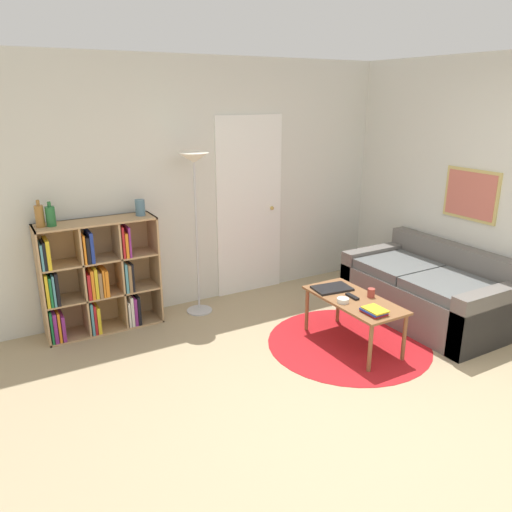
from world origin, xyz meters
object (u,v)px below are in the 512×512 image
Objects in this scene: cup at (371,293)px; bottle_left at (40,216)px; bookshelf at (96,280)px; floor_lamp at (195,181)px; laptop at (332,288)px; vase_on_shelf at (140,208)px; couch at (430,292)px; bowl at (343,300)px; coffee_table at (354,304)px; bottle_middle at (51,216)px.

cup is 3.04m from bottle_left.
floor_lamp is at bearing -5.57° from bookshelf.
laptop is 2.00m from vase_on_shelf.
laptop is (-1.11, 0.21, 0.19)m from couch.
bowl reaches higher than laptop.
bookshelf is 2.91× the size of laptop.
coffee_table is (1.95, -1.49, -0.11)m from bookshelf.
coffee_table is 0.29m from laptop.
cup is (0.19, -0.33, 0.03)m from laptop.
laptop is at bearing 69.39° from bowl.
bottle_left is (-1.44, 0.10, -0.21)m from floor_lamp.
laptop is at bearing -27.30° from bottle_left.
floor_lamp is at bearing 146.71° from couch.
vase_on_shelf is at bearing 140.15° from laptop.
floor_lamp is 0.59m from vase_on_shelf.
vase_on_shelf is (-2.55, 1.41, 0.90)m from couch.
bookshelf is at bearing 174.43° from floor_lamp.
bowl is 0.30m from cup.
couch is at bearing -10.78° from laptop.
bowl is (-1.22, -0.09, 0.20)m from couch.
bookshelf is 1.36m from floor_lamp.
laptop is at bearing 96.96° from coffee_table.
floor_lamp is at bearing 127.21° from cup.
bowl is 0.45× the size of bottle_left.
bowl is 2.12m from vase_on_shelf.
cup is 0.37× the size of bottle_middle.
bookshelf is 7.00× the size of vase_on_shelf.
floor_lamp reaches higher than bowl.
laptop is 4.64× the size of cup.
bowl is 2.71m from bottle_middle.
bottle_left reaches higher than bookshelf.
bottle_left is at bearing 147.95° from coffee_table.
bowl is at bearing -34.03° from bottle_left.
floor_lamp reaches higher than cup.
couch is (2.01, -1.32, -1.13)m from floor_lamp.
vase_on_shelf is (-1.47, 1.48, 0.77)m from coffee_table.
bookshelf is 1.12× the size of coffee_table.
bottle_left is 1.55× the size of vase_on_shelf.
bottle_middle is at bearing 147.22° from coffee_table.
coffee_table is at bearing -176.42° from couch.
bottle_left is at bearing 179.92° from bookshelf.
bowl is (-0.15, -0.02, 0.07)m from coffee_table.
couch is 6.72× the size of bottle_left.
couch is at bearing -33.29° from floor_lamp.
bowl is 0.69× the size of vase_on_shelf.
laptop is 2.65m from bottle_middle.
bottle_middle is at bearing 152.09° from laptop.
bottle_left is (-2.23, 1.51, 0.72)m from bowl.
laptop is 2.41× the size of vase_on_shelf.
vase_on_shelf reaches higher than bookshelf.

